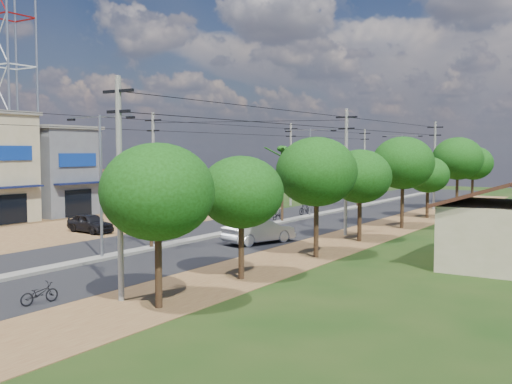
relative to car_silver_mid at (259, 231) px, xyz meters
The scene contains 34 objects.
ground 10.49m from the car_silver_mid, 114.27° to the right, with size 160.00×160.00×0.00m, color black.
road 7.00m from the car_silver_mid, 128.19° to the left, with size 12.00×110.00×0.04m, color black.
median 9.52m from the car_silver_mid, 116.92° to the left, with size 1.00×90.00×0.18m, color #605E56.
dirt_lot_west 19.38m from the car_silver_mid, behind, with size 18.00×46.00×0.04m, color brown.
dirt_shoulder_east 6.94m from the car_silver_mid, 52.45° to the left, with size 5.00×90.00×0.03m, color brown.
shophouse_grey 26.86m from the car_silver_mid, behind, with size 9.00×6.40×8.30m.
low_shed 29.16m from the car_silver_mid, 150.24° to the left, with size 10.40×10.40×3.95m.
telecom_tower 36.53m from the car_silver_mid, behind, with size 3.80×3.80×43.00m.
tree_east_a 16.79m from the car_silver_mid, 71.49° to the right, with size 4.40×4.40×6.37m.
tree_east_b 11.26m from the car_silver_mid, 62.32° to the right, with size 4.00×4.00×5.83m.
tree_east_c 7.21m from the car_silver_mid, 25.14° to the right, with size 4.60×4.60×6.83m.
tree_east_d 7.64m from the car_silver_mid, 41.19° to the left, with size 4.20×4.20×6.13m.
tree_east_e 14.20m from the car_silver_mid, 66.96° to the left, with size 4.80×4.80×7.14m.
tree_east_f 21.27m from the car_silver_mid, 76.53° to the left, with size 3.80×3.80×5.52m.
tree_east_g 29.33m from the car_silver_mid, 79.06° to the left, with size 5.00×5.00×7.38m.
tree_east_h 37.03m from the car_silver_mid, 81.88° to the left, with size 4.40×4.40×6.52m.
palm_median_near 8.45m from the car_silver_mid, 127.83° to the right, with size 2.00×2.00×6.15m.
palm_median_mid 12.40m from the car_silver_mid, 112.33° to the left, with size 2.00×2.00×6.55m.
palm_median_far 27.18m from the car_silver_mid, 99.23° to the left, with size 2.00×2.00×5.85m.
streetlight_near 11.18m from the car_silver_mid, 114.27° to the right, with size 5.10×0.18×8.00m.
streetlight_mid 16.53m from the car_silver_mid, 105.53° to the left, with size 5.10×0.18×8.00m.
streetlight_far 40.89m from the car_silver_mid, 96.06° to the left, with size 5.10×0.18×8.00m.
utility_pole_w_b 12.22m from the car_silver_mid, 167.69° to the left, with size 1.60×0.24×9.00m.
utility_pole_w_c 27.23m from the car_silver_mid, 114.79° to the left, with size 1.60×0.24×9.00m.
utility_pole_w_d 47.01m from the car_silver_mid, 103.96° to the left, with size 1.60×0.24×9.00m.
utility_pole_e_a 16.34m from the car_silver_mid, 78.36° to the right, with size 1.60×0.24×9.00m.
utility_pole_e_b 8.22m from the car_silver_mid, 63.66° to the left, with size 1.60×0.24×9.00m.
utility_pole_e_c 28.91m from the car_silver_mid, 83.58° to the left, with size 1.60×0.24×9.00m.
car_silver_mid is the anchor object (origin of this frame).
car_white_far 14.73m from the car_silver_mid, 123.79° to the left, with size 2.11×5.20×1.51m, color beige.
car_parked_dark 13.44m from the car_silver_mid, behind, with size 1.66×4.12×1.40m, color black.
moto_rider_east 17.71m from the car_silver_mid, 87.08° to the right, with size 0.55×1.58×0.83m, color black.
moto_rider_west_a 13.07m from the car_silver_mid, 114.89° to the left, with size 0.63×1.81×0.95m, color black.
moto_rider_west_b 17.76m from the car_silver_mid, 108.04° to the left, with size 0.51×1.81×1.09m, color black.
Camera 1 is at (24.82, -23.13, 6.08)m, focal length 42.00 mm.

